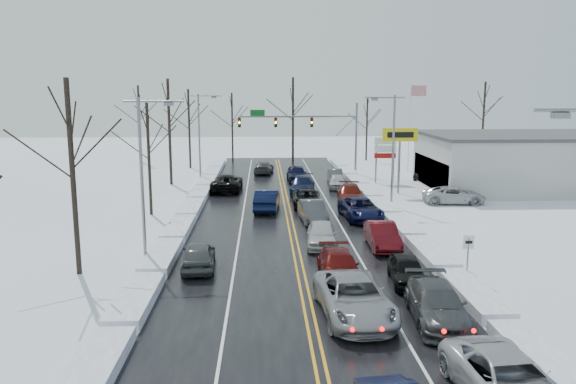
{
  "coord_description": "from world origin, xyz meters",
  "views": [
    {
      "loc": [
        -1.91,
        -34.35,
        9.4
      ],
      "look_at": [
        -0.23,
        3.43,
        2.5
      ],
      "focal_mm": 35.0,
      "sensor_mm": 36.0,
      "label": 1
    }
  ],
  "objects_px": {
    "tires_plus_sign": "(400,139)",
    "dealership_building": "(533,161)",
    "traffic_signal_mast": "(311,126)",
    "oncoming_car_0": "(267,210)",
    "flagpole": "(411,120)"
  },
  "relations": [
    {
      "from": "tires_plus_sign",
      "to": "dealership_building",
      "type": "height_order",
      "value": "tires_plus_sign"
    },
    {
      "from": "flagpole",
      "to": "oncoming_car_0",
      "type": "height_order",
      "value": "flagpole"
    },
    {
      "from": "tires_plus_sign",
      "to": "dealership_building",
      "type": "relative_size",
      "value": 0.29
    },
    {
      "from": "dealership_building",
      "to": "oncoming_car_0",
      "type": "xyz_separation_m",
      "value": [
        -25.61,
        -8.83,
        -2.66
      ]
    },
    {
      "from": "tires_plus_sign",
      "to": "oncoming_car_0",
      "type": "xyz_separation_m",
      "value": [
        -12.13,
        -6.83,
        -4.99
      ]
    },
    {
      "from": "tires_plus_sign",
      "to": "oncoming_car_0",
      "type": "distance_m",
      "value": 14.79
    },
    {
      "from": "flagpole",
      "to": "oncoming_car_0",
      "type": "relative_size",
      "value": 1.98
    },
    {
      "from": "flagpole",
      "to": "oncoming_car_0",
      "type": "xyz_separation_m",
      "value": [
        -16.8,
        -20.83,
        -5.93
      ]
    },
    {
      "from": "flagpole",
      "to": "dealership_building",
      "type": "xyz_separation_m",
      "value": [
        8.8,
        -12.0,
        -3.27
      ]
    },
    {
      "from": "dealership_building",
      "to": "oncoming_car_0",
      "type": "distance_m",
      "value": 27.22
    },
    {
      "from": "dealership_building",
      "to": "oncoming_car_0",
      "type": "height_order",
      "value": "dealership_building"
    },
    {
      "from": "traffic_signal_mast",
      "to": "tires_plus_sign",
      "type": "xyz_separation_m",
      "value": [
        7.05,
        -12.0,
        -0.49
      ]
    },
    {
      "from": "tires_plus_sign",
      "to": "dealership_building",
      "type": "bearing_deg",
      "value": 8.47
    },
    {
      "from": "flagpole",
      "to": "oncoming_car_0",
      "type": "distance_m",
      "value": 27.41
    },
    {
      "from": "traffic_signal_mast",
      "to": "tires_plus_sign",
      "type": "relative_size",
      "value": 2.21
    }
  ]
}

